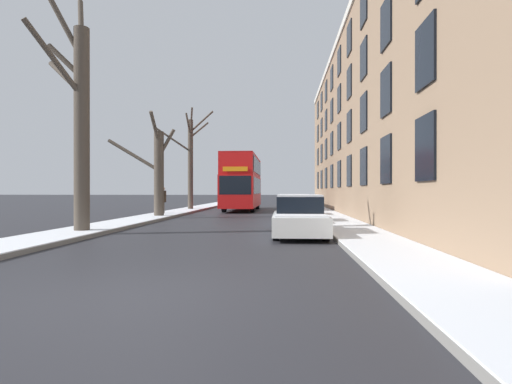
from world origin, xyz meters
TOP-DOWN VIEW (x-y plane):
  - ground_plane at (0.00, 0.00)m, footprint 320.00×320.00m
  - sidewalk_left at (-5.11, 53.00)m, footprint 2.12×130.00m
  - sidewalk_right at (5.11, 53.00)m, footprint 2.12×130.00m
  - terrace_facade_right at (10.66, 20.79)m, footprint 9.10×40.66m
  - bare_tree_left_0 at (-5.07, 8.34)m, footprint 2.32×3.35m
  - bare_tree_left_1 at (-4.94, 17.12)m, footprint 4.01×1.64m
  - bare_tree_left_2 at (-5.05, 25.98)m, footprint 4.73×2.99m
  - double_decker_bus at (-0.91, 26.92)m, footprint 2.53×10.12m
  - parked_car_0 at (2.99, 8.31)m, footprint 1.82×4.35m
  - parked_car_1 at (2.99, 13.67)m, footprint 1.71×3.98m
  - parked_car_2 at (2.99, 18.95)m, footprint 1.83×4.32m
  - pedestrian_left_sidewalk at (-5.33, 19.52)m, footprint 0.41×0.41m

SIDE VIEW (x-z plane):
  - ground_plane at x=0.00m, z-range 0.00..0.00m
  - sidewalk_left at x=-5.11m, z-range 0.00..0.16m
  - sidewalk_right at x=5.11m, z-range 0.00..0.16m
  - parked_car_2 at x=2.99m, z-range -0.05..1.32m
  - parked_car_1 at x=2.99m, z-range -0.06..1.38m
  - parked_car_0 at x=2.99m, z-range -0.06..1.40m
  - pedestrian_left_sidewalk at x=-5.33m, z-range 0.09..1.96m
  - double_decker_bus at x=-0.91m, z-range 0.28..4.70m
  - bare_tree_left_1 at x=-4.94m, z-range -0.24..5.85m
  - bare_tree_left_2 at x=-5.05m, z-range 0.15..8.25m
  - bare_tree_left_0 at x=-5.07m, z-range -0.22..8.84m
  - terrace_facade_right at x=10.66m, z-range 0.00..12.38m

